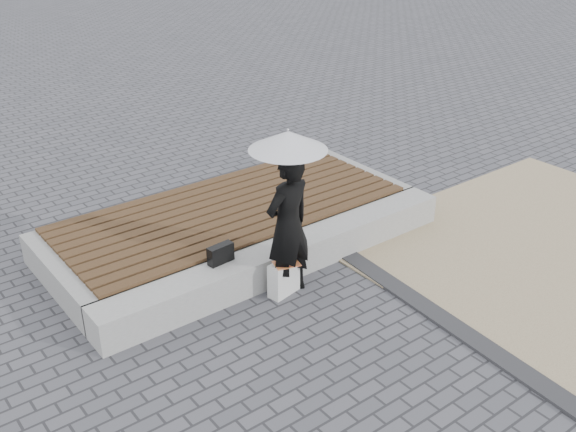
{
  "coord_description": "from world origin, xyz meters",
  "views": [
    {
      "loc": [
        -4.33,
        -4.1,
        4.37
      ],
      "look_at": [
        -0.24,
        1.22,
        1.0
      ],
      "focal_mm": 41.91,
      "sensor_mm": 36.0,
      "label": 1
    }
  ],
  "objects_px": {
    "seating_ledge": "(285,258)",
    "canvas_tote": "(284,278)",
    "handbag": "(221,254)",
    "parasol": "(288,141)",
    "woman": "(288,226)"
  },
  "relations": [
    {
      "from": "handbag",
      "to": "canvas_tote",
      "type": "distance_m",
      "value": 0.79
    },
    {
      "from": "seating_ledge",
      "to": "canvas_tote",
      "type": "distance_m",
      "value": 0.48
    },
    {
      "from": "woman",
      "to": "canvas_tote",
      "type": "relative_size",
      "value": 4.16
    },
    {
      "from": "woman",
      "to": "handbag",
      "type": "xyz_separation_m",
      "value": [
        -0.62,
        0.47,
        -0.36
      ]
    },
    {
      "from": "woman",
      "to": "handbag",
      "type": "bearing_deg",
      "value": -45.4
    },
    {
      "from": "seating_ledge",
      "to": "handbag",
      "type": "height_order",
      "value": "handbag"
    },
    {
      "from": "canvas_tote",
      "to": "handbag",
      "type": "bearing_deg",
      "value": 128.38
    },
    {
      "from": "seating_ledge",
      "to": "canvas_tote",
      "type": "height_order",
      "value": "canvas_tote"
    },
    {
      "from": "woman",
      "to": "canvas_tote",
      "type": "distance_m",
      "value": 0.67
    },
    {
      "from": "woman",
      "to": "parasol",
      "type": "distance_m",
      "value": 1.02
    },
    {
      "from": "woman",
      "to": "canvas_tote",
      "type": "xyz_separation_m",
      "value": [
        -0.06,
        0.0,
        -0.67
      ]
    },
    {
      "from": "canvas_tote",
      "to": "woman",
      "type": "bearing_deg",
      "value": -12.22
    },
    {
      "from": "seating_ledge",
      "to": "handbag",
      "type": "xyz_separation_m",
      "value": [
        -0.86,
        0.1,
        0.31
      ]
    },
    {
      "from": "seating_ledge",
      "to": "parasol",
      "type": "height_order",
      "value": "parasol"
    },
    {
      "from": "parasol",
      "to": "handbag",
      "type": "xyz_separation_m",
      "value": [
        -0.62,
        0.47,
        -1.38
      ]
    }
  ]
}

